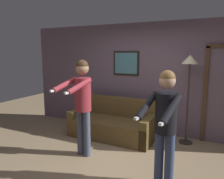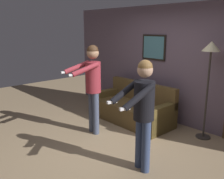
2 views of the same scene
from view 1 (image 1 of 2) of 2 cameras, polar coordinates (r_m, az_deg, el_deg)
name	(u,v)px [view 1 (image 1 of 2)]	position (r m, az deg, el deg)	size (l,w,h in m)	color
ground_plane	(111,168)	(3.88, -0.25, -19.75)	(12.00, 12.00, 0.00)	#967D5D
back_wall_assembly	(148,79)	(5.23, 9.27, 2.82)	(6.40, 0.10, 2.60)	#645262
couch	(113,125)	(5.06, 0.24, -9.18)	(1.92, 0.89, 0.87)	brown
torchiere_lamp	(190,70)	(4.72, 19.59, 4.83)	(0.34, 0.34, 1.87)	#332D28
person_standing_left	(82,98)	(3.98, -7.82, -2.22)	(0.51, 0.76, 1.78)	#424C63
person_standing_right	(165,119)	(3.11, 13.72, -7.40)	(0.53, 0.69, 1.67)	navy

